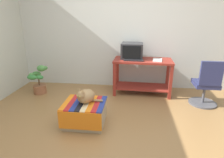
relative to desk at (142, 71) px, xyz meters
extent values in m
plane|color=olive|center=(-0.50, -1.60, -0.51)|extent=(14.00, 14.00, 0.00)
cube|color=silver|center=(-0.50, 0.45, 0.79)|extent=(8.00, 0.10, 2.60)
cube|color=maroon|center=(-0.58, -0.24, -0.15)|extent=(0.06, 0.06, 0.71)
cube|color=maroon|center=(0.56, -0.28, -0.15)|extent=(0.06, 0.06, 0.71)
cube|color=maroon|center=(0.58, 0.24, -0.15)|extent=(0.06, 0.06, 0.71)
cube|color=maroon|center=(-0.56, 0.28, -0.15)|extent=(0.06, 0.06, 0.71)
cube|color=maroon|center=(0.00, 0.00, -0.37)|extent=(1.14, 0.55, 0.02)
cube|color=maroon|center=(0.00, 0.00, 0.23)|extent=(1.24, 0.64, 0.04)
cube|color=#28282B|center=(-0.23, 0.11, 0.26)|extent=(0.33, 0.31, 0.02)
cube|color=#28282B|center=(-0.23, 0.11, 0.41)|extent=(0.47, 0.45, 0.33)
cube|color=black|center=(-0.24, -0.11, 0.42)|extent=(0.37, 0.03, 0.26)
cube|color=black|center=(-0.19, -0.13, 0.26)|extent=(0.41, 0.17, 0.02)
cube|color=white|center=(0.29, -0.06, 0.26)|extent=(0.22, 0.32, 0.02)
cube|color=tan|center=(-0.93, -1.38, -0.34)|extent=(0.61, 0.54, 0.34)
cube|color=orange|center=(-0.93, -1.67, -0.30)|extent=(0.64, 0.01, 0.28)
cube|color=orange|center=(-1.21, -1.38, -0.16)|extent=(0.08, 0.58, 0.02)
cube|color=#AD2323|center=(-1.13, -1.38, -0.16)|extent=(0.08, 0.58, 0.02)
cube|color=navy|center=(-1.05, -1.38, -0.16)|extent=(0.08, 0.58, 0.02)
cube|color=black|center=(-0.97, -1.38, -0.16)|extent=(0.08, 0.58, 0.02)
cube|color=beige|center=(-0.89, -1.38, -0.16)|extent=(0.08, 0.58, 0.02)
cube|color=orange|center=(-0.81, -1.38, -0.16)|extent=(0.08, 0.58, 0.02)
cube|color=#AD2323|center=(-0.73, -1.38, -0.16)|extent=(0.08, 0.58, 0.02)
cube|color=navy|center=(-0.65, -1.38, -0.16)|extent=(0.08, 0.58, 0.02)
ellipsoid|color=#9E7A4C|center=(-0.90, -1.36, -0.04)|extent=(0.34, 0.38, 0.21)
sphere|color=#9E7A4C|center=(-0.95, -1.47, 0.01)|extent=(0.13, 0.13, 0.13)
cylinder|color=#9E7A4C|center=(-0.77, -1.33, -0.13)|extent=(0.25, 0.04, 0.04)
cone|color=#9E7A4C|center=(-0.98, -1.45, 0.09)|extent=(0.05, 0.05, 0.06)
cone|color=#9E7A4C|center=(-0.91, -1.48, 0.09)|extent=(0.05, 0.05, 0.06)
sphere|color=#C6D151|center=(-0.99, -1.51, 0.02)|extent=(0.02, 0.02, 0.02)
sphere|color=#C6D151|center=(-0.95, -1.53, 0.02)|extent=(0.02, 0.02, 0.02)
cylinder|color=brown|center=(-2.23, -0.28, -0.42)|extent=(0.27, 0.27, 0.19)
cylinder|color=brown|center=(-2.23, -0.28, -0.23)|extent=(0.03, 0.03, 0.18)
ellipsoid|color=#4C8E42|center=(-2.15, -0.26, 0.05)|extent=(0.19, 0.14, 0.14)
ellipsoid|color=#4C8E42|center=(-2.13, -0.16, 0.04)|extent=(0.14, 0.15, 0.09)
ellipsoid|color=#4C8E42|center=(-2.31, -0.20, -0.10)|extent=(0.19, 0.11, 0.12)
ellipsoid|color=#4C8E42|center=(-2.39, -0.26, -0.12)|extent=(0.14, 0.15, 0.12)
ellipsoid|color=#38843D|center=(-2.30, -0.41, -0.10)|extent=(0.21, 0.11, 0.11)
ellipsoid|color=#38843D|center=(-2.16, -0.37, -0.11)|extent=(0.16, 0.10, 0.09)
cylinder|color=#4C4C51|center=(1.17, -0.42, -0.49)|extent=(0.52, 0.52, 0.03)
cylinder|color=#4C4C51|center=(1.17, -0.42, -0.31)|extent=(0.05, 0.05, 0.34)
cube|color=navy|center=(1.17, -0.42, -0.10)|extent=(0.43, 0.43, 0.08)
cube|color=navy|center=(1.17, -0.61, 0.16)|extent=(0.38, 0.07, 0.44)
cylinder|color=#B7B7BC|center=(0.34, 0.00, 0.25)|extent=(0.05, 0.13, 0.01)
camera|label=1|loc=(-0.19, -3.99, 1.14)|focal=30.57mm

